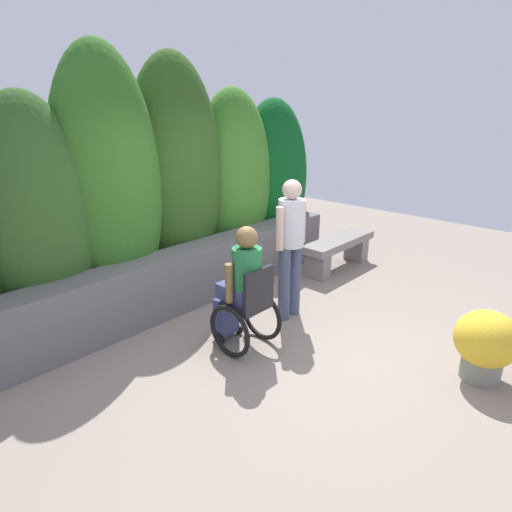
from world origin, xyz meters
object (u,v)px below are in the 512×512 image
(person_standing_companion, at_px, (291,241))
(stone_bench, at_px, (339,248))
(flower_pot_purple_near, at_px, (486,344))
(person_in_wheelchair, at_px, (243,292))

(person_standing_companion, bearing_deg, stone_bench, 0.13)
(stone_bench, bearing_deg, person_standing_companion, -170.57)
(stone_bench, distance_m, flower_pot_purple_near, 3.00)
(person_in_wheelchair, bearing_deg, person_standing_companion, 1.33)
(person_in_wheelchair, xyz_separation_m, flower_pot_purple_near, (1.10, -2.03, -0.25))
(person_in_wheelchair, distance_m, person_standing_companion, 0.93)
(stone_bench, bearing_deg, flower_pot_purple_near, -126.05)
(person_in_wheelchair, height_order, person_standing_companion, person_standing_companion)
(stone_bench, xyz_separation_m, flower_pot_purple_near, (-1.55, -2.57, 0.04))
(stone_bench, xyz_separation_m, person_standing_companion, (-1.79, -0.46, 0.63))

